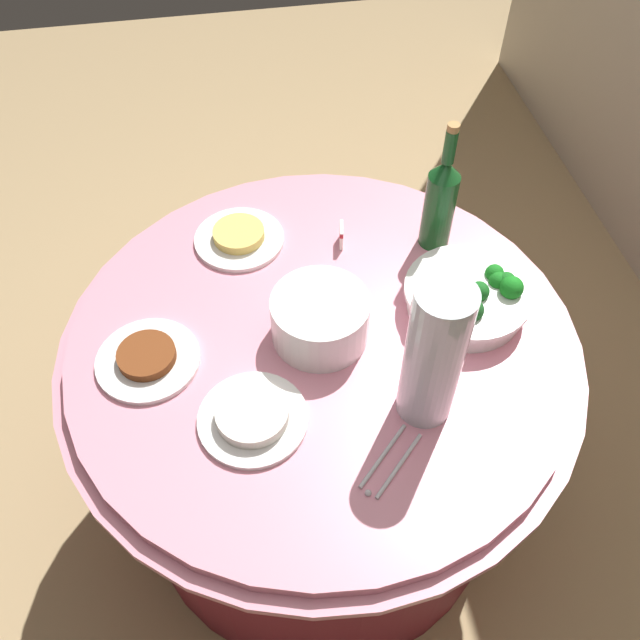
# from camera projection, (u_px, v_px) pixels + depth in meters

# --- Properties ---
(ground_plane) EXTENTS (6.00, 6.00, 0.00)m
(ground_plane) POSITION_uv_depth(u_px,v_px,m) (320.00, 484.00, 2.05)
(ground_plane) COLOR tan
(buffet_table) EXTENTS (1.16, 1.16, 0.74)m
(buffet_table) POSITION_uv_depth(u_px,v_px,m) (320.00, 420.00, 1.76)
(buffet_table) COLOR maroon
(buffet_table) RESTS_ON ground_plane
(broccoli_bowl) EXTENTS (0.28, 0.28, 0.11)m
(broccoli_bowl) POSITION_uv_depth(u_px,v_px,m) (466.00, 297.00, 1.49)
(broccoli_bowl) COLOR white
(broccoli_bowl) RESTS_ON buffet_table
(plate_stack) EXTENTS (0.21, 0.21, 0.11)m
(plate_stack) POSITION_uv_depth(u_px,v_px,m) (319.00, 319.00, 1.43)
(plate_stack) COLOR white
(plate_stack) RESTS_ON buffet_table
(wine_bottle) EXTENTS (0.07, 0.07, 0.34)m
(wine_bottle) POSITION_uv_depth(u_px,v_px,m) (440.00, 201.00, 1.56)
(wine_bottle) COLOR #165020
(wine_bottle) RESTS_ON buffet_table
(decorative_fruit_vase) EXTENTS (0.11, 0.11, 0.34)m
(decorative_fruit_vase) POSITION_uv_depth(u_px,v_px,m) (433.00, 361.00, 1.24)
(decorative_fruit_vase) COLOR silver
(decorative_fruit_vase) RESTS_ON buffet_table
(serving_tongs) EXTENTS (0.14, 0.14, 0.01)m
(serving_tongs) POSITION_uv_depth(u_px,v_px,m) (389.00, 464.00, 1.27)
(serving_tongs) COLOR silver
(serving_tongs) RESTS_ON buffet_table
(food_plate_stir_fry) EXTENTS (0.22, 0.22, 0.03)m
(food_plate_stir_fry) POSITION_uv_depth(u_px,v_px,m) (148.00, 358.00, 1.42)
(food_plate_stir_fry) COLOR white
(food_plate_stir_fry) RESTS_ON buffet_table
(food_plate_noodles) EXTENTS (0.22, 0.22, 0.04)m
(food_plate_noodles) POSITION_uv_depth(u_px,v_px,m) (239.00, 237.00, 1.65)
(food_plate_noodles) COLOR white
(food_plate_noodles) RESTS_ON buffet_table
(food_plate_rice) EXTENTS (0.22, 0.22, 0.04)m
(food_plate_rice) POSITION_uv_depth(u_px,v_px,m) (253.00, 416.00, 1.33)
(food_plate_rice) COLOR white
(food_plate_rice) RESTS_ON buffet_table
(label_placard_front) EXTENTS (0.05, 0.02, 0.05)m
(label_placard_front) POSITION_uv_depth(u_px,v_px,m) (341.00, 234.00, 1.63)
(label_placard_front) COLOR white
(label_placard_front) RESTS_ON buffet_table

